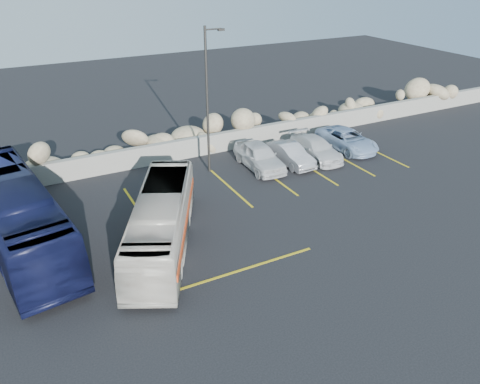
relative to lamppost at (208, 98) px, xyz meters
name	(u,v)px	position (x,y,z in m)	size (l,w,h in m)	color
ground	(250,271)	(-2.56, -9.50, -4.30)	(90.00, 90.00, 0.00)	black
seawall	(153,154)	(-2.56, 2.50, -3.70)	(60.00, 0.40, 1.20)	gray
riprap_pile	(146,137)	(-2.56, 3.70, -3.00)	(54.00, 2.80, 2.60)	#9A8465
parking_lines	(277,190)	(2.09, -3.93, -4.29)	(18.16, 9.36, 0.01)	gold
lamppost	(208,98)	(0.00, 0.00, 0.00)	(1.14, 0.18, 8.00)	#312F2C
vintage_bus	(162,221)	(-4.99, -6.19, -3.08)	(2.04, 8.70, 2.42)	silver
tour_coach	(16,214)	(-10.34, -3.30, -2.80)	(2.51, 10.71, 2.98)	#101336
car_a	(259,156)	(2.73, -0.91, -3.56)	(1.73, 4.30, 1.46)	silver
car_b	(290,154)	(4.64, -1.28, -3.69)	(1.28, 3.67, 1.21)	#A2A2A7
car_c	(316,148)	(6.54, -1.22, -3.68)	(1.72, 4.23, 1.23)	silver
car_d	(347,140)	(9.18, -0.91, -3.67)	(2.08, 4.52, 1.26)	#92ACCF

